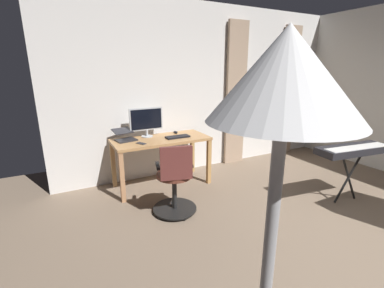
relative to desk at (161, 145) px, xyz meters
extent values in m
cube|color=silver|center=(-1.10, -0.47, 0.75)|extent=(5.37, 0.10, 2.82)
cube|color=tan|center=(-2.96, -0.36, 0.63)|extent=(0.40, 0.06, 2.58)
cube|color=tan|center=(-1.63, -0.36, 0.63)|extent=(0.41, 0.06, 2.58)
cube|color=tan|center=(0.00, 0.00, 0.08)|extent=(1.45, 0.64, 0.04)
cube|color=tan|center=(-0.68, 0.28, -0.30)|extent=(0.06, 0.06, 0.72)
cube|color=tan|center=(0.68, 0.28, -0.30)|extent=(0.06, 0.06, 0.72)
cube|color=#AF854C|center=(-0.68, -0.28, -0.30)|extent=(0.06, 0.06, 0.72)
cube|color=tan|center=(0.68, -0.28, -0.30)|extent=(0.06, 0.06, 0.72)
cylinder|color=black|center=(0.16, 0.84, -0.62)|extent=(0.56, 0.56, 0.02)
sphere|color=black|center=(-0.09, 0.91, -0.63)|extent=(0.05, 0.05, 0.05)
sphere|color=black|center=(0.02, 0.63, -0.63)|extent=(0.05, 0.05, 0.05)
sphere|color=black|center=(0.32, 0.64, -0.63)|extent=(0.05, 0.05, 0.05)
sphere|color=black|center=(0.40, 0.93, -0.63)|extent=(0.05, 0.05, 0.05)
sphere|color=black|center=(0.15, 1.10, -0.63)|extent=(0.05, 0.05, 0.05)
cylinder|color=black|center=(0.16, 0.84, -0.40)|extent=(0.06, 0.06, 0.44)
cylinder|color=brown|center=(0.16, 0.84, -0.15)|extent=(0.54, 0.54, 0.05)
cube|color=brown|center=(0.21, 1.03, 0.08)|extent=(0.37, 0.15, 0.40)
cube|color=black|center=(0.35, 0.79, -0.02)|extent=(0.10, 0.24, 0.03)
cube|color=black|center=(-0.03, 0.89, -0.02)|extent=(0.10, 0.24, 0.03)
cylinder|color=#B7BCC1|center=(0.15, -0.20, 0.11)|extent=(0.18, 0.18, 0.01)
cylinder|color=#B7BCC1|center=(0.15, -0.20, 0.16)|extent=(0.04, 0.04, 0.09)
cube|color=#B7BCC1|center=(0.15, -0.21, 0.38)|extent=(0.52, 0.03, 0.34)
cube|color=black|center=(0.15, -0.19, 0.38)|extent=(0.48, 0.01, 0.30)
cube|color=black|center=(-0.25, 0.07, 0.11)|extent=(0.37, 0.15, 0.02)
cube|color=#232328|center=(0.50, -0.11, 0.11)|extent=(0.32, 0.27, 0.02)
cube|color=#232328|center=(0.52, -0.22, 0.23)|extent=(0.31, 0.26, 0.06)
ellipsoid|color=black|center=(-0.33, -0.20, 0.12)|extent=(0.06, 0.10, 0.04)
cube|color=#333338|center=(0.35, 0.15, 0.11)|extent=(0.13, 0.16, 0.01)
cylinder|color=black|center=(-2.06, 1.68, -0.31)|extent=(0.40, 0.08, 0.71)
cylinder|color=black|center=(-2.06, 1.68, -0.31)|extent=(0.40, 0.08, 0.71)
cube|color=#232328|center=(-2.06, 1.68, 0.09)|extent=(1.07, 0.46, 0.09)
cube|color=white|center=(-2.05, 1.74, 0.14)|extent=(0.97, 0.30, 0.01)
cone|color=white|center=(0.97, 3.28, 1.12)|extent=(0.32, 0.32, 0.19)
camera|label=1|loc=(1.39, 3.67, 1.13)|focal=24.96mm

